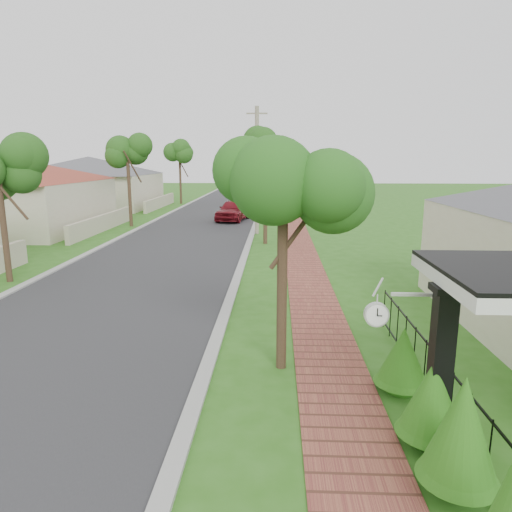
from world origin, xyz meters
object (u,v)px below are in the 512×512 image
(porch_post, at_px, (440,375))
(station_clock, at_px, (379,313))
(parked_car_white, at_px, (249,198))
(near_tree, at_px, (283,188))
(utility_pole, at_px, (257,171))
(parked_car_red, at_px, (234,210))

(porch_post, height_order, station_clock, porch_post)
(parked_car_white, bearing_deg, near_tree, -78.54)
(porch_post, xyz_separation_m, near_tree, (-2.35, 2.50, 2.63))
(porch_post, relative_size, utility_pole, 0.35)
(porch_post, relative_size, parked_car_white, 0.50)
(parked_car_red, distance_m, near_tree, 24.08)
(station_clock, bearing_deg, parked_car_white, 96.69)
(parked_car_white, relative_size, station_clock, 4.79)
(porch_post, distance_m, parked_car_red, 26.76)
(parked_car_red, relative_size, parked_car_white, 0.88)
(parked_car_white, height_order, utility_pole, utility_pole)
(near_tree, relative_size, utility_pole, 0.65)
(parked_car_white, bearing_deg, utility_pole, -78.02)
(porch_post, relative_size, parked_car_red, 0.57)
(porch_post, distance_m, near_tree, 4.32)
(near_tree, distance_m, station_clock, 3.14)
(utility_pole, bearing_deg, parked_car_white, 95.09)
(porch_post, height_order, parked_car_red, porch_post)
(porch_post, xyz_separation_m, utility_pole, (-3.63, 20.30, 2.57))
(parked_car_white, bearing_deg, parked_car_red, -86.30)
(station_clock, bearing_deg, parked_car_red, 100.32)
(utility_pole, relative_size, station_clock, 6.93)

